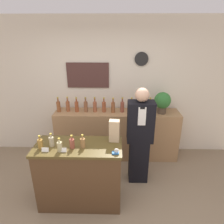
{
  "coord_description": "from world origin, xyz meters",
  "views": [
    {
      "loc": [
        0.21,
        -1.85,
        2.4
      ],
      "look_at": [
        0.14,
        1.1,
        1.21
      ],
      "focal_mm": 32.0,
      "sensor_mm": 36.0,
      "label": 1
    }
  ],
  "objects_px": {
    "shopkeeper": "(140,137)",
    "paper_bag": "(114,131)",
    "tape_dispenser": "(116,152)",
    "potted_plant": "(162,101)"
  },
  "relations": [
    {
      "from": "shopkeeper",
      "to": "paper_bag",
      "type": "relative_size",
      "value": 5.21
    },
    {
      "from": "paper_bag",
      "to": "tape_dispenser",
      "type": "height_order",
      "value": "paper_bag"
    },
    {
      "from": "potted_plant",
      "to": "tape_dispenser",
      "type": "xyz_separation_m",
      "value": [
        -0.86,
        -1.37,
        -0.22
      ]
    },
    {
      "from": "potted_plant",
      "to": "paper_bag",
      "type": "relative_size",
      "value": 1.29
    },
    {
      "from": "shopkeeper",
      "to": "paper_bag",
      "type": "distance_m",
      "value": 0.63
    },
    {
      "from": "potted_plant",
      "to": "tape_dispenser",
      "type": "bearing_deg",
      "value": -121.92
    },
    {
      "from": "potted_plant",
      "to": "paper_bag",
      "type": "height_order",
      "value": "potted_plant"
    },
    {
      "from": "paper_bag",
      "to": "tape_dispenser",
      "type": "xyz_separation_m",
      "value": [
        0.02,
        -0.33,
        -0.14
      ]
    },
    {
      "from": "shopkeeper",
      "to": "tape_dispenser",
      "type": "distance_m",
      "value": 0.81
    },
    {
      "from": "paper_bag",
      "to": "shopkeeper",
      "type": "bearing_deg",
      "value": 42.43
    }
  ]
}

